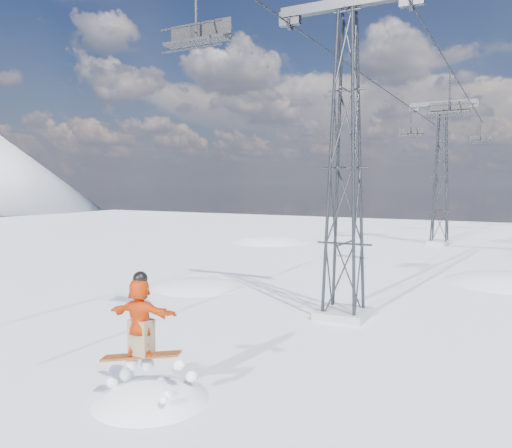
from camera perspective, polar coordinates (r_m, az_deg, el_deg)
The scene contains 9 objects.
ground at distance 12.45m, azimuth -5.95°, elevation -18.78°, with size 120.00×120.00×0.00m, color white.
snow_terrain at distance 35.76m, azimuth 7.59°, elevation -19.33°, with size 39.00×37.00×22.00m.
lift_tower_near at distance 18.35m, azimuth 10.15°, elevation 6.24°, with size 5.20×1.80×11.43m.
lift_tower_far at distance 42.84m, azimuth 20.39°, elevation 5.10°, with size 5.20×1.80×11.43m.
haul_cables at distance 30.09m, azimuth 17.22°, elevation 15.80°, with size 4.46×51.00×0.06m.
lift_chair_near at distance 14.36m, azimuth -6.69°, elevation 20.75°, with size 1.93×0.56×2.40m.
lift_chair_mid at distance 28.55m, azimuth 21.23°, elevation 12.23°, with size 2.02×0.58×2.50m.
lift_chair_far at distance 42.01m, azimuth 17.25°, elevation 9.95°, with size 1.92×0.55×2.38m.
lift_chair_extra at distance 51.81m, azimuth 24.26°, elevation 8.84°, with size 1.80×0.52×2.24m.
Camera 1 is at (6.37, -9.47, 4.96)m, focal length 35.00 mm.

